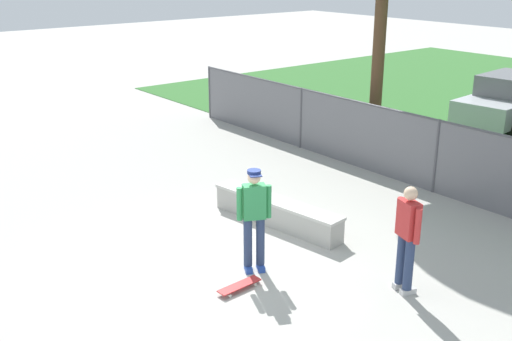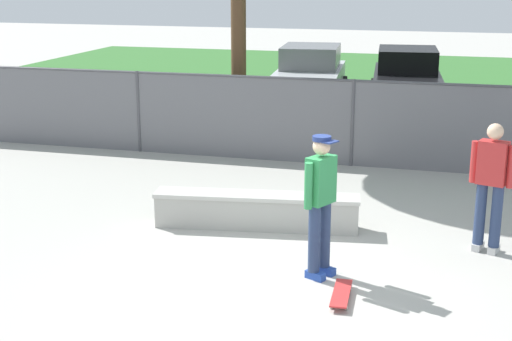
{
  "view_description": "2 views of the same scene",
  "coord_description": "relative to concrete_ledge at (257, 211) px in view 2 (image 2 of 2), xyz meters",
  "views": [
    {
      "loc": [
        7.98,
        -5.59,
        5.16
      ],
      "look_at": [
        -1.32,
        1.79,
        1.07
      ],
      "focal_mm": 43.46,
      "sensor_mm": 36.0,
      "label": 1
    },
    {
      "loc": [
        1.94,
        -8.29,
        3.8
      ],
      "look_at": [
        -0.69,
        1.32,
        1.08
      ],
      "focal_mm": 51.85,
      "sensor_mm": 36.0,
      "label": 2
    }
  ],
  "objects": [
    {
      "name": "ground_plane",
      "position": [
        0.86,
        -1.96,
        -0.27
      ],
      "size": [
        80.0,
        80.0,
        0.0
      ],
      "primitive_type": "plane",
      "color": "#ADAAA3"
    },
    {
      "name": "grass_strip",
      "position": [
        0.86,
        14.33,
        -0.26
      ],
      "size": [
        30.28,
        20.0,
        0.02
      ],
      "primitive_type": "cube",
      "color": "#336B2D",
      "rests_on": "ground"
    },
    {
      "name": "concrete_ledge",
      "position": [
        0.0,
        0.0,
        0.0
      ],
      "size": [
        3.14,
        0.91,
        0.53
      ],
      "color": "#A8A59E",
      "rests_on": "ground"
    },
    {
      "name": "skateboarder",
      "position": [
        1.25,
        -1.57,
        0.76
      ],
      "size": [
        0.4,
        0.55,
        1.84
      ],
      "color": "#2647A5",
      "rests_on": "ground"
    },
    {
      "name": "skateboard",
      "position": [
        1.64,
        -2.18,
        -0.2
      ],
      "size": [
        0.24,
        0.81,
        0.09
      ],
      "color": "red",
      "rests_on": "ground"
    },
    {
      "name": "chainlink_fence",
      "position": [
        0.86,
        4.03,
        0.68
      ],
      "size": [
        18.35,
        0.07,
        1.73
      ],
      "color": "#4C4C51",
      "rests_on": "ground"
    },
    {
      "name": "car_silver",
      "position": [
        -1.36,
        10.89,
        0.57
      ],
      "size": [
        2.31,
        4.35,
        1.66
      ],
      "color": "#B7BABF",
      "rests_on": "ground"
    },
    {
      "name": "car_black",
      "position": [
        1.42,
        10.86,
        0.57
      ],
      "size": [
        2.31,
        4.35,
        1.66
      ],
      "color": "black",
      "rests_on": "ground"
    },
    {
      "name": "bystander",
      "position": [
        3.34,
        -0.12,
        0.74
      ],
      "size": [
        0.58,
        0.37,
        1.82
      ],
      "color": "beige",
      "rests_on": "ground"
    }
  ]
}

